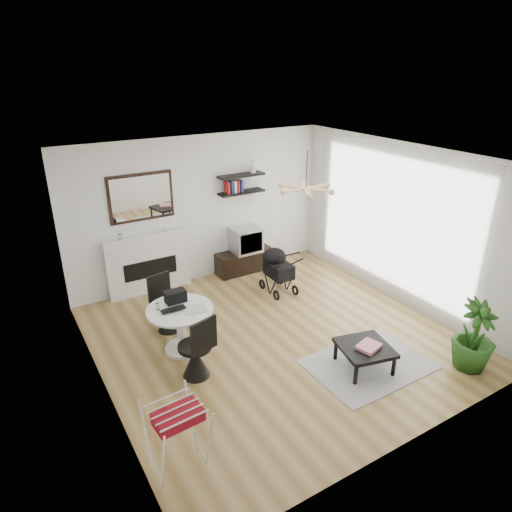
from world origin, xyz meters
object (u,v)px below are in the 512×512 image
potted_plant (475,336)px  tv_console (244,261)px  fireplace (148,256)px  crt_tv (245,239)px  stroller (277,271)px  dining_table (181,323)px  coffee_table (365,349)px  drying_rack (178,437)px

potted_plant → tv_console: bearing=104.4°
tv_console → potted_plant: potted_plant is taller
fireplace → crt_tv: size_ratio=3.85×
crt_tv → stroller: crt_tv is taller
tv_console → dining_table: dining_table is taller
coffee_table → dining_table: bearing=139.7°
fireplace → drying_rack: fireplace is taller
stroller → coffee_table: stroller is taller
potted_plant → coffee_table: bearing=149.7°
tv_console → coffee_table: 3.55m
tv_console → potted_plant: bearing=-75.6°
dining_table → coffee_table: size_ratio=1.19×
tv_console → drying_rack: size_ratio=1.42×
crt_tv → coffee_table: (-0.18, -3.54, -0.36)m
crt_tv → dining_table: (-2.14, -1.88, -0.22)m
drying_rack → tv_console: bearing=48.5°
dining_table → potted_plant: 4.00m
tv_console → stroller: bearing=-84.3°
tv_console → coffee_table: tv_console is taller
dining_table → coffee_table: (1.96, -1.66, -0.14)m
potted_plant → crt_tv: bearing=104.1°
dining_table → drying_rack: drying_rack is taller
drying_rack → potted_plant: (4.04, -0.45, 0.07)m
fireplace → potted_plant: bearing=-56.0°
fireplace → stroller: size_ratio=2.46×
dining_table → potted_plant: potted_plant is taller
tv_console → dining_table: (-2.11, -1.89, 0.24)m
drying_rack → coffee_table: bearing=1.8°
tv_console → coffee_table: (-0.15, -3.55, 0.10)m
fireplace → dining_table: size_ratio=2.30×
tv_console → stroller: 1.04m
coffee_table → drying_rack: bearing=-174.2°
fireplace → tv_console: bearing=-4.0°
crt_tv → drying_rack: (-2.97, -3.83, -0.25)m
tv_console → crt_tv: (0.03, -0.00, 0.46)m
dining_table → drying_rack: bearing=-113.1°
stroller → coffee_table: size_ratio=1.11×
crt_tv → potted_plant: potted_plant is taller
drying_rack → potted_plant: size_ratio=0.81×
tv_console → crt_tv: bearing=-7.3°
drying_rack → stroller: bearing=38.7°
tv_console → stroller: stroller is taller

